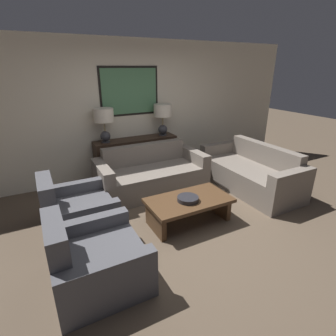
% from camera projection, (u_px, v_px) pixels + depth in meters
% --- Properties ---
extents(ground_plane, '(20.00, 20.00, 0.00)m').
position_uv_depth(ground_plane, '(191.00, 227.00, 3.75)').
color(ground_plane, brown).
extents(back_wall, '(7.73, 0.12, 2.65)m').
position_uv_depth(back_wall, '(130.00, 110.00, 5.22)').
color(back_wall, beige).
rests_on(back_wall, ground_plane).
extents(console_table, '(1.66, 0.39, 0.81)m').
position_uv_depth(console_table, '(137.00, 158.00, 5.33)').
color(console_table, '#332319').
rests_on(console_table, ground_plane).
extents(table_lamp_left, '(0.36, 0.36, 0.63)m').
position_uv_depth(table_lamp_left, '(104.00, 119.00, 4.77)').
color(table_lamp_left, '#333338').
rests_on(table_lamp_left, console_table).
extents(table_lamp_right, '(0.36, 0.36, 0.63)m').
position_uv_depth(table_lamp_right, '(163.00, 114.00, 5.29)').
color(table_lamp_right, '#333338').
rests_on(table_lamp_right, console_table).
extents(couch_by_back_wall, '(1.95, 0.89, 0.80)m').
position_uv_depth(couch_by_back_wall, '(151.00, 175.00, 4.78)').
color(couch_by_back_wall, slate).
rests_on(couch_by_back_wall, ground_plane).
extents(couch_by_side, '(0.89, 1.95, 0.80)m').
position_uv_depth(couch_by_side, '(251.00, 173.00, 4.88)').
color(couch_by_side, slate).
rests_on(couch_by_side, ground_plane).
extents(coffee_table, '(1.20, 0.66, 0.38)m').
position_uv_depth(coffee_table, '(189.00, 205.00, 3.79)').
color(coffee_table, '#4C331E').
rests_on(coffee_table, ground_plane).
extents(decorative_bowl, '(0.30, 0.30, 0.06)m').
position_uv_depth(decorative_bowl, '(188.00, 199.00, 3.69)').
color(decorative_bowl, '#232328').
rests_on(decorative_bowl, coffee_table).
extents(armchair_near_back_wall, '(0.91, 0.94, 0.83)m').
position_uv_depth(armchair_near_back_wall, '(76.00, 213.00, 3.60)').
color(armchair_near_back_wall, '#4C4C51').
rests_on(armchair_near_back_wall, ground_plane).
extents(armchair_near_camera, '(0.91, 0.94, 0.83)m').
position_uv_depth(armchair_near_camera, '(95.00, 261.00, 2.70)').
color(armchair_near_camera, '#4C4C51').
rests_on(armchair_near_camera, ground_plane).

